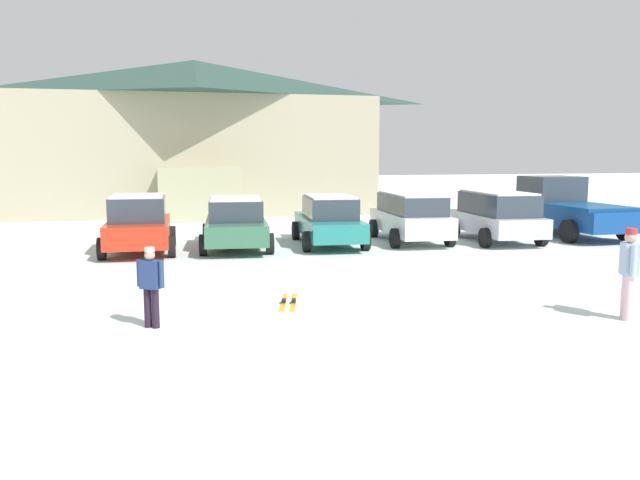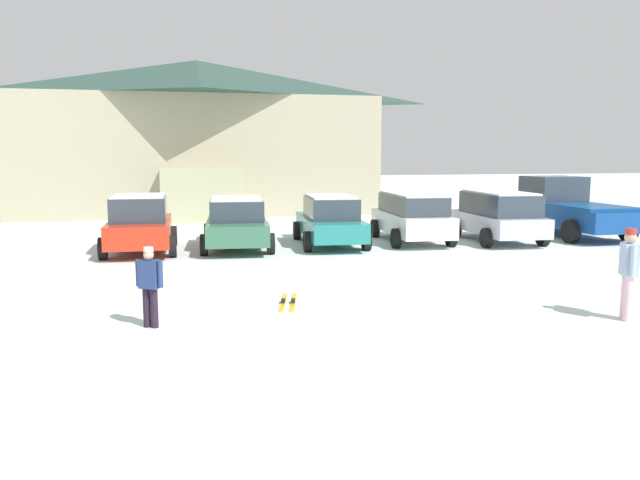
{
  "view_description": "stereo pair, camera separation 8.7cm",
  "coord_description": "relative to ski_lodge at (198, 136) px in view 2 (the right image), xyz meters",
  "views": [
    {
      "loc": [
        -3.56,
        -6.2,
        2.97
      ],
      "look_at": [
        -0.2,
        7.85,
        0.98
      ],
      "focal_mm": 35.0,
      "sensor_mm": 36.0,
      "label": 1
    },
    {
      "loc": [
        -3.47,
        -6.22,
        2.97
      ],
      "look_at": [
        -0.2,
        7.85,
        0.98
      ],
      "focal_mm": 35.0,
      "sensor_mm": 36.0,
      "label": 2
    }
  ],
  "objects": [
    {
      "name": "ground",
      "position": [
        2.21,
        -27.47,
        -3.95
      ],
      "size": [
        160.0,
        160.0,
        0.0
      ],
      "primitive_type": "plane",
      "color": "silver"
    },
    {
      "name": "ski_lodge",
      "position": [
        0.0,
        0.0,
        0.0
      ],
      "size": [
        18.13,
        10.91,
        7.81
      ],
      "color": "tan",
      "rests_on": "ground"
    },
    {
      "name": "parked_red_sedan",
      "position": [
        -2.34,
        -14.06,
        -3.07
      ],
      "size": [
        2.19,
        4.08,
        1.77
      ],
      "color": "red",
      "rests_on": "ground"
    },
    {
      "name": "parked_green_coupe",
      "position": [
        0.62,
        -13.84,
        -3.12
      ],
      "size": [
        2.5,
        4.91,
        1.63
      ],
      "color": "#34674B",
      "rests_on": "ground"
    },
    {
      "name": "parked_teal_hatchback",
      "position": [
        3.67,
        -13.89,
        -3.12
      ],
      "size": [
        2.32,
        4.74,
        1.65
      ],
      "color": "#237A75",
      "rests_on": "ground"
    },
    {
      "name": "parked_white_suv",
      "position": [
        6.57,
        -13.78,
        -3.04
      ],
      "size": [
        2.29,
        4.56,
        1.67
      ],
      "color": "silver",
      "rests_on": "ground"
    },
    {
      "name": "parked_silver_wagon",
      "position": [
        9.47,
        -14.41,
        -3.02
      ],
      "size": [
        2.37,
        4.33,
        1.73
      ],
      "color": "silver",
      "rests_on": "ground"
    },
    {
      "name": "pickup_truck",
      "position": [
        12.79,
        -13.41,
        -2.95
      ],
      "size": [
        2.54,
        5.58,
        2.15
      ],
      "color": "navy",
      "rests_on": "ground"
    },
    {
      "name": "skier_adult_in_blue_parka",
      "position": [
        6.61,
        -24.25,
        -3.0
      ],
      "size": [
        0.39,
        0.57,
        1.67
      ],
      "color": "beige",
      "rests_on": "ground"
    },
    {
      "name": "skier_teen_in_navy_coat",
      "position": [
        -1.74,
        -22.8,
        -3.15
      ],
      "size": [
        0.46,
        0.35,
        1.41
      ],
      "color": "#261929",
      "rests_on": "ground"
    },
    {
      "name": "pair_of_skis",
      "position": [
        0.89,
        -21.57,
        -3.93
      ],
      "size": [
        0.63,
        1.54,
        0.08
      ],
      "color": "gold",
      "rests_on": "ground"
    }
  ]
}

